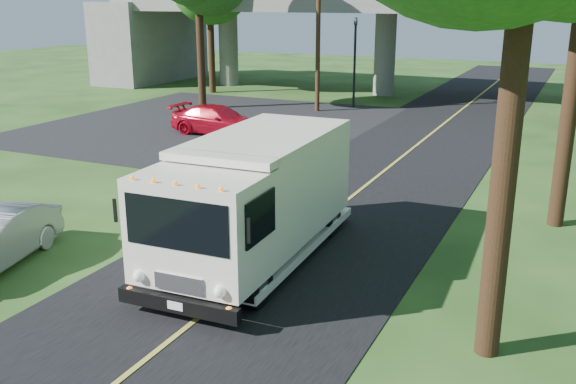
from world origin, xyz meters
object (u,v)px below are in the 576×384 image
Objects in this scene: utility_pole at (318,29)px; step_van at (255,196)px; red_sedan at (218,120)px; pedestrian at (210,173)px; traffic_signal at (355,53)px.

utility_pole reaches higher than step_van.
pedestrian is (5.00, -8.76, 0.12)m from red_sedan.
utility_pole is at bearing 106.50° from step_van.
red_sedan is (-3.23, -10.12, -2.52)m from traffic_signal.
traffic_signal is at bearing 101.50° from step_van.
red_sedan is at bearing -107.70° from traffic_signal.
step_van is 5.68m from pedestrian.
pedestrian is at bearing -148.56° from red_sedan.
utility_pole reaches higher than traffic_signal.
red_sedan is 10.08m from pedestrian.
utility_pole is at bearing -126.87° from traffic_signal.
traffic_signal is 0.58× the size of utility_pole.
utility_pole reaches higher than pedestrian.
utility_pole is 5.61× the size of pedestrian.
traffic_signal is 10.92m from red_sedan.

